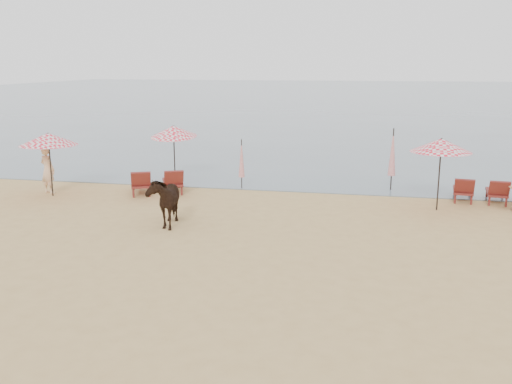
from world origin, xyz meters
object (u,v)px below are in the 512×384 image
lounger_cluster_left (157,182)px  umbrella_open_left_b (174,131)px  umbrella_open_right (441,145)px  cow (164,200)px  lounger_cluster_right (497,191)px  beachgoer_left (48,170)px  umbrella_closed_left (242,159)px  umbrella_open_left_a (48,139)px  umbrella_closed_right (393,152)px

lounger_cluster_left → umbrella_open_left_b: bearing=69.9°
umbrella_open_right → cow: size_ratio=1.31×
lounger_cluster_right → beachgoer_left: bearing=-167.9°
umbrella_open_right → cow: 9.32m
umbrella_closed_left → cow: umbrella_closed_left is taller
umbrella_closed_left → cow: size_ratio=1.06×
umbrella_open_left_a → umbrella_closed_right: size_ratio=0.98×
umbrella_open_left_a → umbrella_closed_left: 7.29m
lounger_cluster_left → umbrella_open_right: bearing=-25.7°
beachgoer_left → cow: bearing=171.8°
lounger_cluster_left → umbrella_open_right: size_ratio=1.01×
lounger_cluster_right → umbrella_open_right: size_ratio=1.26×
lounger_cluster_right → umbrella_open_left_a: 16.44m
lounger_cluster_right → beachgoer_left: beachgoer_left is taller
umbrella_open_left_a → umbrella_closed_right: umbrella_closed_right is taller
umbrella_open_left_b → beachgoer_left: umbrella_open_left_b is taller
cow → umbrella_open_left_a: bearing=139.5°
umbrella_closed_left → beachgoer_left: 7.46m
umbrella_open_left_b → cow: bearing=-69.8°
umbrella_closed_right → beachgoer_left: 13.33m
beachgoer_left → lounger_cluster_right: bearing=-153.5°
beachgoer_left → umbrella_closed_right: bearing=-145.5°
lounger_cluster_left → umbrella_open_left_b: size_ratio=1.02×
lounger_cluster_left → lounger_cluster_right: (12.45, 0.98, -0.03)m
lounger_cluster_left → umbrella_closed_left: bearing=3.5°
umbrella_open_left_b → beachgoer_left: 5.23m
lounger_cluster_right → umbrella_open_left_a: umbrella_open_left_a is taller
lounger_cluster_right → umbrella_closed_left: umbrella_closed_left is taller
umbrella_open_left_a → beachgoer_left: umbrella_open_left_a is taller
umbrella_closed_right → beachgoer_left: umbrella_closed_right is taller
lounger_cluster_right → umbrella_open_right: 3.12m
umbrella_open_left_a → umbrella_open_left_b: bearing=49.7°
lounger_cluster_left → beachgoer_left: bearing=166.5°
umbrella_open_right → beachgoer_left: 14.46m
umbrella_open_left_a → umbrella_closed_left: (6.74, 2.62, -0.93)m
umbrella_open_left_b → umbrella_open_right: (10.42, -2.81, 0.10)m
umbrella_closed_left → umbrella_closed_right: size_ratio=0.81×
umbrella_open_left_b → cow: 6.86m
lounger_cluster_left → umbrella_open_left_b: 2.95m
umbrella_open_left_a → beachgoer_left: bearing=140.1°
lounger_cluster_right → umbrella_open_left_b: bearing=179.6°
lounger_cluster_left → umbrella_open_left_a: bearing=172.7°
lounger_cluster_left → umbrella_closed_right: (8.80, 2.48, 1.03)m
umbrella_open_left_a → cow: 6.42m
lounger_cluster_right → umbrella_open_left_a: bearing=-166.5°
cow → beachgoer_left: size_ratio=1.03×
umbrella_open_left_a → umbrella_closed_right: bearing=21.2°
lounger_cluster_left → umbrella_open_left_a: 4.27m
umbrella_open_left_b → umbrella_open_right: umbrella_open_right is taller
lounger_cluster_right → beachgoer_left: 16.67m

